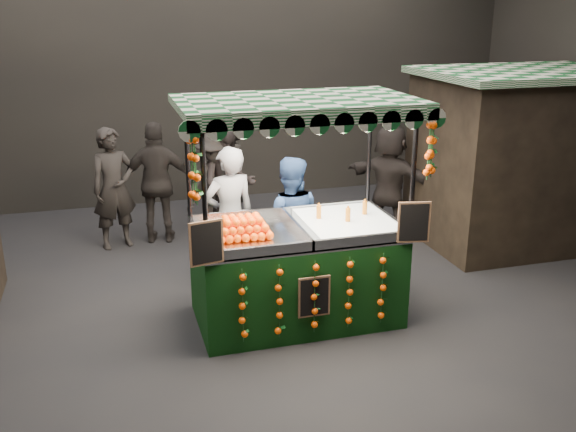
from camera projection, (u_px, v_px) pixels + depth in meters
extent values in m
plane|color=black|center=(261.00, 318.00, 7.52)|extent=(12.00, 12.00, 0.00)
cube|color=black|center=(191.00, 63.00, 11.28)|extent=(12.00, 0.10, 5.00)
cube|color=black|center=(519.00, 161.00, 9.65)|extent=(2.80, 2.00, 2.50)
cube|color=#10491E|center=(530.00, 73.00, 9.24)|extent=(3.00, 2.20, 0.10)
cube|color=black|center=(296.00, 277.00, 7.37)|extent=(2.27, 1.24, 1.03)
cube|color=#B6B8BD|center=(296.00, 233.00, 7.20)|extent=(2.27, 1.24, 0.04)
cylinder|color=black|center=(207.00, 246.00, 6.32)|extent=(0.05, 0.05, 2.48)
cylinder|color=black|center=(410.00, 225.00, 6.90)|extent=(0.05, 0.05, 2.48)
cylinder|color=black|center=(190.00, 210.00, 7.39)|extent=(0.05, 0.05, 2.48)
cylinder|color=black|center=(367.00, 195.00, 7.97)|extent=(0.05, 0.05, 2.48)
cube|color=#10491E|center=(297.00, 102.00, 6.74)|extent=(2.53, 1.50, 0.08)
cube|color=white|center=(348.00, 223.00, 7.35)|extent=(1.01, 1.11, 0.08)
cube|color=black|center=(206.00, 243.00, 6.24)|extent=(0.35, 0.10, 0.45)
cube|color=black|center=(414.00, 222.00, 6.83)|extent=(0.35, 0.10, 0.45)
cube|color=black|center=(314.00, 297.00, 6.75)|extent=(0.35, 0.03, 0.45)
imported|color=gray|center=(230.00, 217.00, 8.13)|extent=(0.74, 0.55, 1.84)
imported|color=navy|center=(289.00, 223.00, 8.09)|extent=(1.00, 0.87, 1.72)
imported|color=#282320|center=(114.00, 189.00, 9.45)|extent=(0.76, 0.61, 1.81)
imported|color=#292221|center=(229.00, 185.00, 9.78)|extent=(0.98, 0.85, 1.72)
imported|color=black|center=(158.00, 183.00, 9.66)|extent=(1.16, 0.66, 1.86)
imported|color=black|center=(216.00, 186.00, 9.86)|extent=(1.24, 1.00, 1.67)
imported|color=#2D2725|center=(390.00, 180.00, 10.02)|extent=(1.42, 1.60, 1.76)
imported|color=black|center=(232.00, 172.00, 10.78)|extent=(0.57, 0.69, 1.61)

